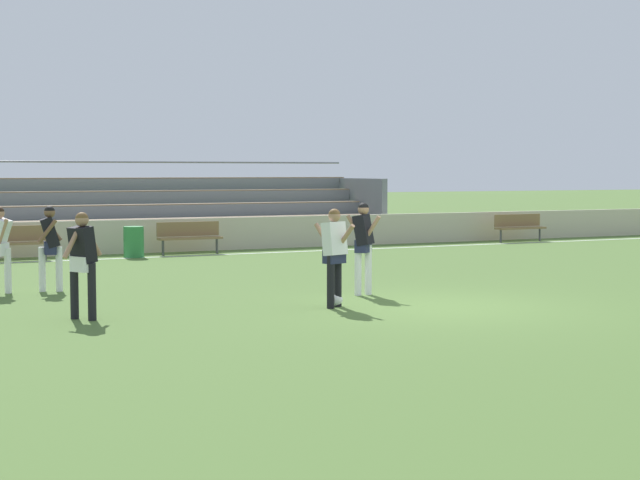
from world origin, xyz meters
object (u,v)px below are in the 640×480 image
(bench_centre_sideline, at_px, (14,240))
(player_dark_dropping_back, at_px, (82,256))
(bench_near_bin, at_px, (519,225))
(trash_bin, at_px, (134,242))
(player_dark_on_ball, at_px, (50,241))
(player_white_challenging, at_px, (334,249))
(bleacher_stand, at_px, (70,210))
(soccer_ball, at_px, (336,300))
(bench_near_wall_gap, at_px, (189,235))
(player_dark_deep_cover, at_px, (363,240))
(player_white_trailing_run, at_px, (0,242))

(bench_centre_sideline, relative_size, player_dark_dropping_back, 1.07)
(player_dark_dropping_back, bearing_deg, bench_near_bin, 33.42)
(trash_bin, xyz_separation_m, player_dark_on_ball, (-3.34, -6.65, 0.56))
(player_white_challenging, bearing_deg, bleacher_stand, 95.46)
(bleacher_stand, distance_m, bench_near_bin, 14.32)
(player_dark_on_ball, bearing_deg, player_white_challenging, -47.43)
(trash_bin, bearing_deg, player_dark_dropping_back, -108.52)
(bleacher_stand, xyz_separation_m, player_dark_on_ball, (-2.50, -10.91, -0.15))
(soccer_ball, bearing_deg, player_white_challenging, -130.33)
(bench_near_wall_gap, distance_m, player_white_challenging, 11.35)
(player_dark_deep_cover, height_order, player_white_trailing_run, player_dark_deep_cover)
(trash_bin, bearing_deg, soccer_ball, -86.29)
(bench_near_wall_gap, distance_m, bench_near_bin, 11.26)
(trash_bin, bearing_deg, bleacher_stand, 101.15)
(bench_near_wall_gap, xyz_separation_m, player_dark_dropping_back, (-5.18, -10.85, 0.46))
(soccer_ball, bearing_deg, bleacher_stand, 95.83)
(bench_near_wall_gap, bearing_deg, bench_near_bin, 0.00)
(bench_near_bin, bearing_deg, player_dark_deep_cover, -137.86)
(player_white_challenging, xyz_separation_m, player_white_trailing_run, (-4.88, 4.37, -0.02))
(player_white_challenging, bearing_deg, bench_centre_sideline, 108.02)
(player_dark_deep_cover, bearing_deg, player_dark_on_ball, 149.59)
(bench_near_wall_gap, xyz_separation_m, player_dark_on_ball, (-5.00, -6.98, 0.43))
(player_white_trailing_run, bearing_deg, bench_near_wall_gap, 49.46)
(bench_near_bin, bearing_deg, trash_bin, -178.53)
(player_white_challenging, bearing_deg, soccer_ball, 49.67)
(player_white_challenging, relative_size, soccer_ball, 7.64)
(bleacher_stand, distance_m, player_white_trailing_run, 11.38)
(player_dark_dropping_back, bearing_deg, soccer_ball, -4.58)
(bleacher_stand, distance_m, bench_near_wall_gap, 4.69)
(trash_bin, distance_m, player_white_challenging, 10.99)
(bleacher_stand, bearing_deg, bench_near_bin, -15.93)
(bleacher_stand, xyz_separation_m, player_dark_deep_cover, (2.68, -13.95, -0.09))
(bench_centre_sideline, relative_size, player_white_challenging, 1.07)
(bench_near_wall_gap, height_order, bench_near_bin, same)
(player_dark_on_ball, bearing_deg, player_dark_dropping_back, -92.67)
(bench_near_wall_gap, distance_m, player_dark_on_ball, 8.60)
(bench_near_bin, xyz_separation_m, trash_bin, (-12.92, -0.33, -0.13))
(player_dark_deep_cover, relative_size, player_dark_on_ball, 1.05)
(bleacher_stand, height_order, bench_near_bin, bleacher_stand)
(trash_bin, relative_size, player_white_challenging, 0.50)
(player_white_trailing_run, bearing_deg, soccer_ball, -40.66)
(bench_centre_sideline, xyz_separation_m, trash_bin, (3.06, -0.33, -0.13))
(player_dark_on_ball, bearing_deg, player_dark_deep_cover, -30.41)
(bench_centre_sideline, relative_size, trash_bin, 2.16)
(bench_near_wall_gap, height_order, trash_bin, bench_near_wall_gap)
(bench_near_bin, height_order, player_dark_dropping_back, player_dark_dropping_back)
(bench_near_bin, bearing_deg, player_dark_on_ball, -156.76)
(bench_near_wall_gap, bearing_deg, soccer_ball, -94.87)
(bench_near_wall_gap, xyz_separation_m, bench_near_bin, (11.26, 0.00, 0.00))
(bleacher_stand, bearing_deg, soccer_ball, -84.17)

